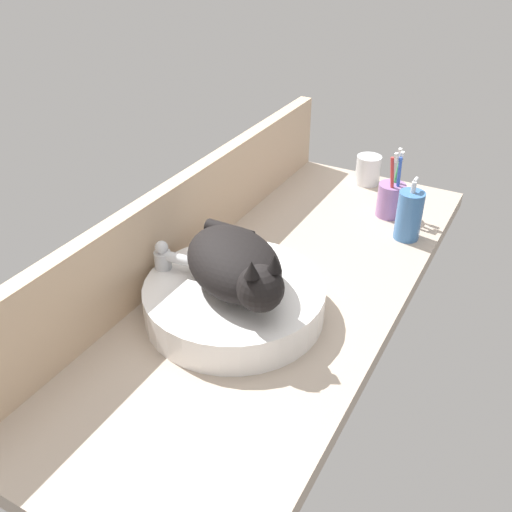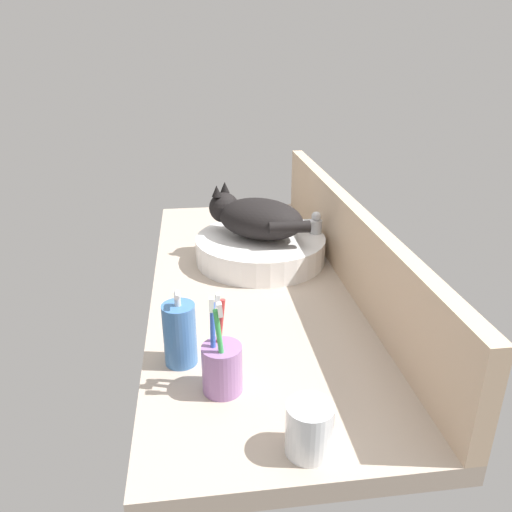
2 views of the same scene
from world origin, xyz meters
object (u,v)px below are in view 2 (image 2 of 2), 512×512
at_px(faucet, 312,233).
at_px(toothbrush_cup, 222,366).
at_px(soap_dispenser, 180,334).
at_px(sink_basin, 260,249).
at_px(water_glass, 309,432).
at_px(cat, 256,217).

bearing_deg(faucet, toothbrush_cup, -27.17).
distance_m(soap_dispenser, toothbrush_cup, 0.12).
distance_m(sink_basin, water_glass, 0.74).
bearing_deg(toothbrush_cup, sink_basin, 165.44).
height_order(cat, soap_dispenser, cat).
distance_m(toothbrush_cup, water_glass, 0.21).
relative_size(faucet, soap_dispenser, 0.85).
xyz_separation_m(sink_basin, toothbrush_cup, (0.57, -0.15, 0.01)).
height_order(faucet, toothbrush_cup, toothbrush_cup).
distance_m(faucet, toothbrush_cup, 0.66).
xyz_separation_m(sink_basin, cat, (-0.01, -0.01, 0.09)).
xyz_separation_m(toothbrush_cup, water_glass, (0.17, 0.12, -0.01)).
bearing_deg(sink_basin, toothbrush_cup, -14.56).
bearing_deg(cat, faucet, 92.45).
bearing_deg(cat, water_glass, -1.24).
bearing_deg(cat, sink_basin, 57.97).
xyz_separation_m(sink_basin, faucet, (-0.01, 0.15, 0.04)).
bearing_deg(soap_dispenser, faucet, 142.61).
height_order(soap_dispenser, toothbrush_cup, toothbrush_cup).
bearing_deg(water_glass, soap_dispenser, -143.17).
height_order(sink_basin, cat, cat).
distance_m(cat, water_glass, 0.75).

